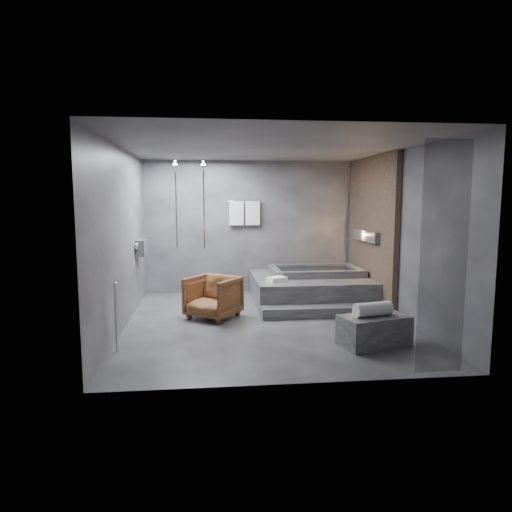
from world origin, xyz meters
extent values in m
plane|color=#2C2C2F|center=(0.00, 0.00, 0.00)|extent=(5.00, 5.00, 0.00)
cube|color=#4A4A4D|center=(0.00, 0.00, 2.80)|extent=(4.50, 5.00, 0.04)
cube|color=#36363B|center=(0.00, 2.50, 1.40)|extent=(4.50, 0.04, 2.80)
cube|color=#36363B|center=(0.00, -2.50, 1.40)|extent=(4.50, 0.04, 2.80)
cube|color=#36363B|center=(-2.25, 0.00, 1.40)|extent=(0.04, 5.00, 2.80)
cube|color=#36363B|center=(2.25, 0.00, 1.40)|extent=(0.04, 5.00, 2.80)
cube|color=#9A785A|center=(2.19, 1.25, 1.40)|extent=(0.10, 2.40, 2.78)
cube|color=#FF9938|center=(2.11, 1.25, 1.30)|extent=(0.14, 1.20, 0.20)
cube|color=gray|center=(-2.16, 1.40, 1.10)|extent=(0.16, 0.42, 0.30)
imported|color=beige|center=(-2.15, 1.30, 1.05)|extent=(0.08, 0.08, 0.21)
imported|color=beige|center=(-2.15, 1.50, 1.03)|extent=(0.07, 0.07, 0.15)
cylinder|color=silver|center=(-1.00, 2.05, 1.90)|extent=(0.04, 0.04, 1.80)
cylinder|color=silver|center=(-1.55, 2.05, 1.90)|extent=(0.04, 0.04, 1.80)
cylinder|color=silver|center=(-0.15, 2.44, 1.95)|extent=(0.75, 0.02, 0.02)
cube|color=white|center=(-0.32, 2.42, 1.70)|extent=(0.30, 0.06, 0.50)
cube|color=white|center=(0.02, 2.42, 1.70)|extent=(0.30, 0.06, 0.50)
cylinder|color=silver|center=(-2.15, -1.20, 0.45)|extent=(0.04, 0.04, 0.90)
cube|color=black|center=(1.65, -2.45, 1.35)|extent=(0.55, 0.01, 2.60)
cube|color=#313134|center=(1.05, 1.45, 0.25)|extent=(2.20, 2.00, 0.50)
cube|color=#313134|center=(1.05, 0.27, 0.09)|extent=(2.20, 0.36, 0.18)
cube|color=#343436|center=(1.32, -1.32, 0.21)|extent=(1.03, 0.73, 0.42)
imported|color=#432310|center=(-0.86, 0.40, 0.36)|extent=(1.07, 1.08, 0.71)
cylinder|color=white|center=(1.29, -1.33, 0.51)|extent=(0.56, 0.31, 0.19)
cube|color=white|center=(0.32, 0.94, 0.54)|extent=(0.38, 0.34, 0.08)
camera|label=1|loc=(-0.96, -7.19, 2.01)|focal=32.00mm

